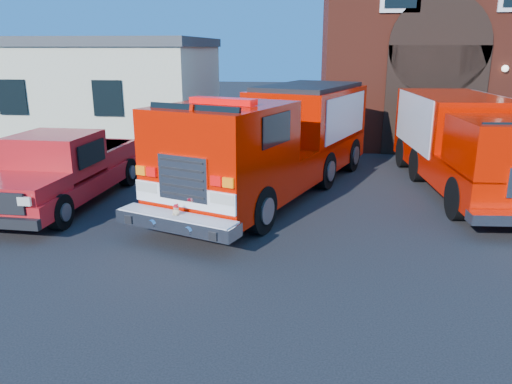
# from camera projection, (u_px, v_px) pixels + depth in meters

# --- Properties ---
(ground) EXTENTS (100.00, 100.00, 0.00)m
(ground) POSITION_uv_depth(u_px,v_px,m) (262.00, 234.00, 10.91)
(ground) COLOR black
(ground) RESTS_ON ground
(parking_stripe_mid) EXTENTS (0.12, 3.00, 0.01)m
(parking_stripe_mid) POSITION_uv_depth(u_px,v_px,m) (505.00, 192.00, 14.04)
(parking_stripe_mid) COLOR yellow
(parking_stripe_mid) RESTS_ON ground
(parking_stripe_far) EXTENTS (0.12, 3.00, 0.01)m
(parking_stripe_far) POSITION_uv_depth(u_px,v_px,m) (473.00, 168.00, 16.91)
(parking_stripe_far) COLOR yellow
(parking_stripe_far) RESTS_ON ground
(fire_station) EXTENTS (15.20, 10.20, 8.45)m
(fire_station) POSITION_uv_depth(u_px,v_px,m) (494.00, 40.00, 22.13)
(fire_station) COLOR maroon
(fire_station) RESTS_ON ground
(side_building) EXTENTS (10.20, 8.20, 4.35)m
(side_building) POSITION_uv_depth(u_px,v_px,m) (100.00, 85.00, 23.64)
(side_building) COLOR beige
(side_building) RESTS_ON ground
(fire_engine) EXTENTS (5.78, 9.59, 2.86)m
(fire_engine) POSITION_uv_depth(u_px,v_px,m) (277.00, 140.00, 13.67)
(fire_engine) COLOR black
(fire_engine) RESTS_ON ground
(pickup_truck) EXTENTS (2.33, 5.81, 1.87)m
(pickup_truck) POSITION_uv_depth(u_px,v_px,m) (63.00, 170.00, 12.83)
(pickup_truck) COLOR black
(pickup_truck) RESTS_ON ground
(secondary_truck) EXTENTS (2.89, 8.03, 2.56)m
(secondary_truck) POSITION_uv_depth(u_px,v_px,m) (466.00, 141.00, 13.96)
(secondary_truck) COLOR black
(secondary_truck) RESTS_ON ground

